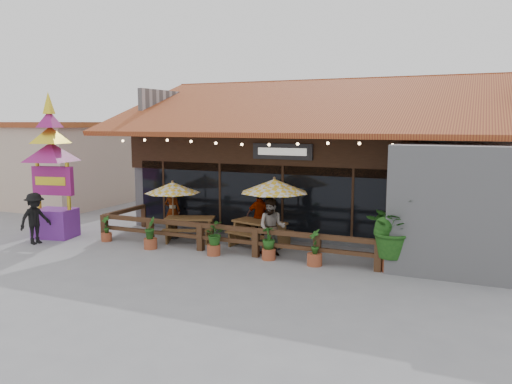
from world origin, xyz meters
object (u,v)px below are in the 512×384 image
at_px(umbrella_left, 172,188).
at_px(thai_sign_tower, 51,156).
at_px(umbrella_right, 274,186).
at_px(tropical_plant, 393,229).
at_px(picnic_table_right, 260,229).
at_px(pedestrian, 35,218).
at_px(picnic_table_left, 190,225).

distance_m(umbrella_left, thai_sign_tower, 4.53).
relative_size(umbrella_left, umbrella_right, 0.95).
distance_m(umbrella_right, tropical_plant, 4.19).
distance_m(picnic_table_right, thai_sign_tower, 8.02).
height_order(tropical_plant, pedestrian, tropical_plant).
distance_m(umbrella_right, picnic_table_right, 1.67).
xyz_separation_m(umbrella_left, tropical_plant, (7.95, -0.99, -0.64)).
height_order(umbrella_left, pedestrian, umbrella_left).
bearing_deg(tropical_plant, thai_sign_tower, -177.03).
bearing_deg(umbrella_right, picnic_table_right, 161.63).
bearing_deg(pedestrian, picnic_table_right, -60.68).
height_order(umbrella_left, thai_sign_tower, thai_sign_tower).
distance_m(umbrella_right, picnic_table_left, 3.62).
distance_m(picnic_table_left, tropical_plant, 7.34).
xyz_separation_m(picnic_table_left, pedestrian, (-4.64, -2.65, 0.34)).
height_order(picnic_table_right, thai_sign_tower, thai_sign_tower).
xyz_separation_m(umbrella_left, picnic_table_right, (3.36, 0.18, -1.27)).
height_order(picnic_table_right, tropical_plant, tropical_plant).
relative_size(picnic_table_right, pedestrian, 1.20).
xyz_separation_m(picnic_table_left, tropical_plant, (7.24, -0.99, 0.66)).
height_order(umbrella_right, thai_sign_tower, thai_sign_tower).
bearing_deg(picnic_table_right, umbrella_right, -18.37).
bearing_deg(picnic_table_left, thai_sign_tower, -161.34).
bearing_deg(pedestrian, thai_sign_tower, 16.22).
distance_m(umbrella_left, picnic_table_left, 1.48).
height_order(umbrella_left, picnic_table_left, umbrella_left).
xyz_separation_m(umbrella_right, pedestrian, (-7.90, -2.63, -1.23)).
relative_size(picnic_table_left, thai_sign_tower, 0.37).
height_order(picnic_table_left, pedestrian, pedestrian).
relative_size(picnic_table_left, tropical_plant, 1.00).
bearing_deg(pedestrian, picnic_table_left, -52.18).
xyz_separation_m(umbrella_left, umbrella_right, (3.97, -0.02, 0.27)).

